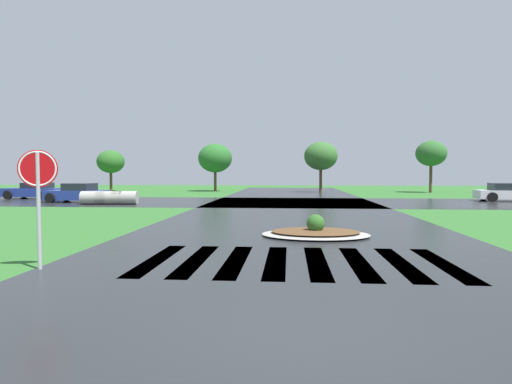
# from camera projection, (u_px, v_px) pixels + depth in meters

# --- Properties ---
(ground_plane) EXTENTS (120.00, 120.00, 0.10)m
(ground_plane) POSITION_uv_depth(u_px,v_px,m) (303.00, 354.00, 4.76)
(ground_plane) COLOR #2D6628
(asphalt_roadway) EXTENTS (10.75, 80.00, 0.01)m
(asphalt_roadway) POSITION_uv_depth(u_px,v_px,m) (294.00, 230.00, 14.72)
(asphalt_roadway) COLOR #232628
(asphalt_roadway) RESTS_ON ground
(asphalt_cross_road) EXTENTS (90.00, 9.67, 0.01)m
(asphalt_cross_road) POSITION_uv_depth(u_px,v_px,m) (292.00, 202.00, 28.12)
(asphalt_cross_road) COLOR #232628
(asphalt_cross_road) RESTS_ON ground
(crosswalk_stripes) EXTENTS (6.75, 3.59, 0.01)m
(crosswalk_stripes) POSITION_uv_depth(u_px,v_px,m) (296.00, 262.00, 9.45)
(crosswalk_stripes) COLOR white
(crosswalk_stripes) RESTS_ON ground
(stop_sign) EXTENTS (0.73, 0.27, 2.44)m
(stop_sign) POSITION_uv_depth(u_px,v_px,m) (38.00, 181.00, 8.64)
(stop_sign) COLOR #B2B5BA
(stop_sign) RESTS_ON ground
(median_island) EXTENTS (3.34, 2.38, 0.68)m
(median_island) POSITION_uv_depth(u_px,v_px,m) (316.00, 232.00, 13.22)
(median_island) COLOR #9E9B93
(median_island) RESTS_ON ground
(car_silver_hatch) EXTENTS (4.72, 2.46, 1.24)m
(car_silver_hatch) POSITION_uv_depth(u_px,v_px,m) (511.00, 193.00, 29.07)
(car_silver_hatch) COLOR silver
(car_silver_hatch) RESTS_ON ground
(car_blue_compact) EXTENTS (4.04, 2.28, 1.26)m
(car_blue_compact) POSITION_uv_depth(u_px,v_px,m) (77.00, 193.00, 28.21)
(car_blue_compact) COLOR navy
(car_blue_compact) RESTS_ON ground
(car_dark_suv) EXTENTS (4.23, 2.12, 1.20)m
(car_dark_suv) POSITION_uv_depth(u_px,v_px,m) (34.00, 191.00, 31.95)
(car_dark_suv) COLOR navy
(car_dark_suv) RESTS_ON ground
(drainage_pipe_stack) EXTENTS (3.47, 1.14, 0.82)m
(drainage_pipe_stack) POSITION_uv_depth(u_px,v_px,m) (109.00, 198.00, 26.28)
(drainage_pipe_stack) COLOR #9E9B93
(drainage_pipe_stack) RESTS_ON ground
(background_treeline) EXTENTS (46.61, 5.11, 5.92)m
(background_treeline) POSITION_uv_depth(u_px,v_px,m) (351.00, 155.00, 42.13)
(background_treeline) COLOR #4C3823
(background_treeline) RESTS_ON ground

